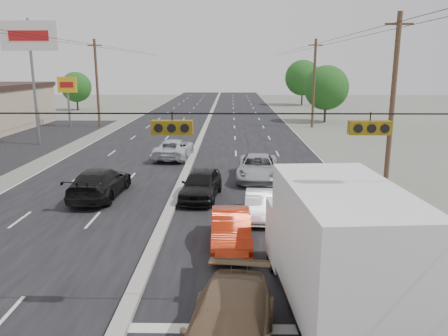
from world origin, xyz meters
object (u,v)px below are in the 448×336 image
Objects in this scene: pole_sign_billboard at (30,44)px; queue_car_b at (259,205)px; utility_pole_left_c at (97,83)px; box_truck at (334,247)px; oncoming_near at (100,183)px; tree_right_far at (303,78)px; queue_car_a at (201,184)px; utility_pole_right_c at (314,83)px; pole_sign_far at (67,89)px; tree_left_far at (76,87)px; queue_car_e at (344,177)px; tree_right_mid at (326,88)px; oncoming_far at (174,149)px; utility_pole_right_b at (393,99)px; red_sedan at (231,230)px; tan_sedan at (228,332)px; queue_car_c at (258,168)px.

queue_car_b is (18.83, -19.49, -8.25)m from pole_sign_billboard.
utility_pole_left_c is 1.25× the size of box_truck.
tree_right_far is at bearing -106.52° from oncoming_near.
oncoming_near is at bearing -175.55° from queue_car_a.
utility_pole_right_c is 28.51m from pole_sign_far.
pole_sign_billboard is at bearing -76.81° from tree_left_far.
tree_right_far is 56.83m from queue_car_e.
oncoming_near is (-19.10, -33.32, -3.53)m from tree_right_mid.
utility_pole_right_c is 1.23× the size of tree_right_far.
pole_sign_billboard is (-27.00, -12.00, 3.76)m from utility_pole_right_c.
box_truck is 1.72× the size of queue_car_a.
pole_sign_billboard reaches higher than queue_car_a.
box_truck reaches higher than queue_car_a.
tree_right_far is at bearing 14.74° from tree_left_far.
queue_car_a is 0.87× the size of oncoming_far.
pole_sign_billboard is at bearing 122.15° from box_truck.
utility_pole_right_b is 1.63× the size of tree_left_far.
utility_pole_right_b is 1.00× the size of utility_pole_right_c.
oncoming_far is at bearing 103.08° from red_sedan.
utility_pole_left_c is 0.91× the size of pole_sign_billboard.
utility_pole_left_c is at bearing 135.00° from utility_pole_right_b.
utility_pole_right_c is at bearing 0.00° from utility_pole_left_c.
pole_sign_billboard is 29.20m from queue_car_e.
pole_sign_far is 33.55m from queue_car_a.
tree_right_far is (32.00, 30.00, 0.55)m from pole_sign_far.
oncoming_far is at bearing -125.56° from tree_right_mid.
tree_right_far is (30.50, 42.00, -3.91)m from pole_sign_billboard.
box_truck reaches higher than oncoming_far.
tree_right_far reaches higher than queue_car_a.
pole_sign_far is 1.29× the size of queue_car_a.
tree_right_mid reaches higher than tan_sedan.
tree_left_far is at bearing 113.04° from red_sedan.
tree_left_far is 57.91m from queue_car_b.
oncoming_near is at bearing 163.87° from queue_car_b.
tan_sedan reaches higher than red_sedan.
pole_sign_far is 32.15m from queue_car_c.
oncoming_near is (-8.78, -3.98, 0.05)m from queue_car_c.
tree_right_far reaches higher than oncoming_near.
queue_car_a reaches higher than queue_car_b.
box_truck is at bearing -59.65° from red_sedan.
tree_left_far is 1.59× the size of queue_car_e.
utility_pole_left_c reaches higher than red_sedan.
tan_sedan is at bearing -68.00° from tree_left_far.
pole_sign_billboard is at bearing -55.00° from oncoming_near.
tree_left_far is 39.93m from tree_right_mid.
utility_pole_left_c is 1.00× the size of utility_pole_right_c.
box_truck is at bearing -98.27° from tree_right_far.
queue_car_a reaches higher than oncoming_far.
box_truck is 2.15× the size of queue_car_b.
tree_right_far reaches higher than tree_right_mid.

